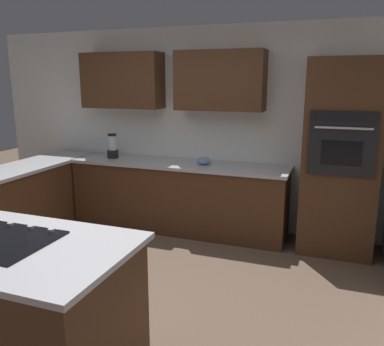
% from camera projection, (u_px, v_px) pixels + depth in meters
% --- Properties ---
extents(ground_plane, '(14.00, 14.00, 0.00)m').
position_uv_depth(ground_plane, '(119.00, 293.00, 3.72)').
color(ground_plane, brown).
extents(wall_back, '(6.00, 0.44, 2.60)m').
position_uv_depth(wall_back, '(189.00, 117.00, 5.28)').
color(wall_back, silver).
rests_on(wall_back, ground).
extents(lower_cabinets_back, '(2.80, 0.60, 0.86)m').
position_uv_depth(lower_cabinets_back, '(178.00, 198.00, 5.23)').
color(lower_cabinets_back, '#472B19').
rests_on(lower_cabinets_back, ground).
extents(countertop_back, '(2.84, 0.64, 0.04)m').
position_uv_depth(countertop_back, '(178.00, 164.00, 5.12)').
color(countertop_back, '#B2B2B7').
rests_on(countertop_back, lower_cabinets_back).
extents(lower_cabinets_side, '(0.60, 2.90, 0.86)m').
position_uv_depth(lower_cabinets_side, '(6.00, 210.00, 4.73)').
color(lower_cabinets_side, '#472B19').
rests_on(lower_cabinets_side, ground).
extents(countertop_side, '(0.64, 2.94, 0.04)m').
position_uv_depth(countertop_side, '(2.00, 173.00, 4.63)').
color(countertop_side, '#B2B2B7').
rests_on(countertop_side, lower_cabinets_side).
extents(island_base, '(1.77, 0.91, 0.86)m').
position_uv_depth(island_base, '(3.00, 305.00, 2.73)').
color(island_base, '#472B19').
rests_on(island_base, ground).
extents(wall_oven, '(0.80, 0.66, 2.17)m').
position_uv_depth(wall_oven, '(340.00, 158.00, 4.42)').
color(wall_oven, '#472B19').
rests_on(wall_oven, ground).
extents(blender, '(0.15, 0.15, 0.33)m').
position_uv_depth(blender, '(113.00, 148.00, 5.40)').
color(blender, black).
rests_on(blender, countertop_back).
extents(mixing_bowl, '(0.18, 0.18, 0.10)m').
position_uv_depth(mixing_bowl, '(204.00, 161.00, 4.99)').
color(mixing_bowl, '#668CB2').
rests_on(mixing_bowl, countertop_back).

